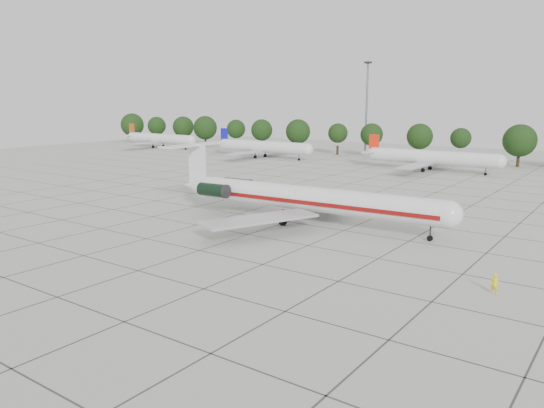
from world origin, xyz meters
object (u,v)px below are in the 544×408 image
object	(u,v)px
bg_airliner_a	(160,139)
bg_airliner_c	(431,158)
main_airliner	(297,197)
ground_crew	(495,284)
bg_airliner_b	(263,147)
floodlight_mast	(367,103)

from	to	relation	value
bg_airliner_a	bg_airliner_c	world-z (taller)	same
main_airliner	bg_airliner_c	bearing A→B (deg)	90.16
ground_crew	bg_airliner_b	size ratio (longest dim) A/B	0.06
bg_airliner_b	main_airliner	bearing A→B (deg)	-50.13
main_airliner	floodlight_mast	distance (m)	89.86
ground_crew	bg_airliner_a	distance (m)	140.35
main_airliner	bg_airliner_b	world-z (taller)	main_airliner
bg_airliner_c	ground_crew	bearing A→B (deg)	-66.98
ground_crew	bg_airliner_b	world-z (taller)	bg_airliner_b
bg_airliner_a	bg_airliner_b	distance (m)	44.75
bg_airliner_a	main_airliner	bearing A→B (deg)	-34.01
floodlight_mast	bg_airliner_a	bearing A→B (deg)	-161.18
bg_airliner_a	bg_airliner_b	world-z (taller)	same
main_airliner	floodlight_mast	size ratio (longest dim) A/B	1.53
ground_crew	bg_airliner_b	xyz separation A→B (m)	(-74.53, 69.54, 2.09)
main_airliner	bg_airliner_a	distance (m)	111.86
bg_airliner_c	floodlight_mast	xyz separation A→B (m)	(-28.05, 26.28, 11.37)
ground_crew	bg_airliner_c	distance (m)	75.08
bg_airliner_a	bg_airliner_c	distance (m)	89.83
ground_crew	bg_airliner_c	size ratio (longest dim) A/B	0.06
main_airliner	ground_crew	xyz separation A→B (m)	(26.29, -11.78, -2.39)
floodlight_mast	ground_crew	bearing A→B (deg)	-58.96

